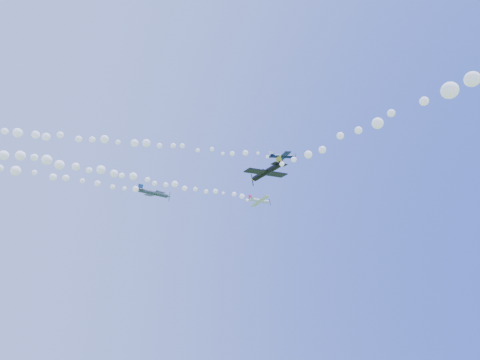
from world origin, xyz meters
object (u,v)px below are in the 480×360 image
plane_white (260,201)px  plane_black (266,172)px  plane_grey (154,193)px  plane_navy (283,156)px

plane_white → plane_black: 48.00m
plane_black → plane_white: bearing=-38.0°
plane_grey → plane_white: bearing=12.4°
plane_grey → plane_black: plane_grey is taller
plane_navy → plane_grey: plane_navy is taller
plane_navy → plane_grey: size_ratio=0.96×
plane_grey → plane_black: size_ratio=1.06×
plane_navy → plane_black: size_ratio=1.02×
plane_navy → plane_black: (-21.61, -23.30, -15.77)m
plane_white → plane_black: plane_white is taller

